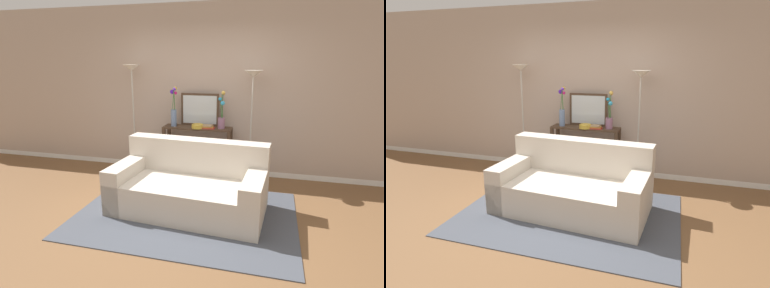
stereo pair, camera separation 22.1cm
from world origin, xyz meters
TOP-DOWN VIEW (x-y plane):
  - ground_plane at (0.00, 0.00)m, footprint 16.00×16.00m
  - back_wall at (0.00, 2.08)m, footprint 12.00×0.15m
  - area_rug at (0.08, 0.37)m, footprint 2.73×1.95m
  - couch at (0.09, 0.54)m, footprint 2.00×1.14m
  - console_table at (-0.11, 1.77)m, footprint 1.13×0.32m
  - floor_lamp_left at (-1.21, 1.71)m, footprint 0.28×0.28m
  - floor_lamp_right at (0.76, 1.71)m, footprint 0.28×0.28m
  - wall_mirror at (-0.10, 1.90)m, footprint 0.64×0.02m
  - vase_tall_flowers at (-0.51, 1.75)m, footprint 0.13×0.10m
  - vase_short_flowers at (0.29, 1.75)m, footprint 0.11×0.12m
  - fruit_bowl at (-0.09, 1.68)m, footprint 0.20×0.20m
  - book_stack at (0.08, 1.70)m, footprint 0.20×0.14m
  - book_row_under_console at (-0.35, 1.77)m, footprint 0.45×0.17m

SIDE VIEW (x-z plane):
  - ground_plane at x=0.00m, z-range -0.02..0.00m
  - area_rug at x=0.08m, z-range 0.00..0.01m
  - book_row_under_console at x=-0.35m, z-range 0.00..0.12m
  - couch at x=0.09m, z-range -0.13..0.75m
  - console_table at x=-0.11m, z-range 0.14..0.99m
  - book_stack at x=0.08m, z-range 0.84..0.91m
  - fruit_bowl at x=-0.09m, z-range 0.85..0.91m
  - vase_short_flowers at x=0.29m, z-range 0.74..1.35m
  - vase_tall_flowers at x=-0.51m, z-range 0.78..1.43m
  - wall_mirror at x=-0.10m, z-range 0.85..1.38m
  - floor_lamp_right at x=0.76m, z-range 0.51..2.27m
  - back_wall at x=0.00m, z-range 0.00..2.80m
  - floor_lamp_left at x=-1.21m, z-range 0.53..2.37m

